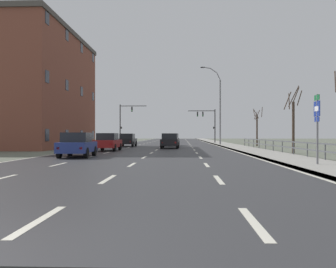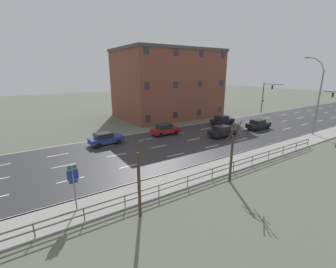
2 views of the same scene
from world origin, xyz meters
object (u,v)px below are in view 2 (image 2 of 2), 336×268
object	(u,v)px
car_distant	(222,120)
highway_sign	(74,182)
car_far_left	(222,131)
car_mid_centre	(106,138)
car_near_left	(258,124)
brick_building	(167,83)
street_lamp_midground	(318,98)
car_far_right	(165,129)
traffic_signal_left	(266,94)

from	to	relation	value
car_distant	highway_sign	bearing A→B (deg)	-63.99
car_far_left	car_mid_centre	bearing A→B (deg)	-108.55
car_near_left	brick_building	distance (m)	19.35
car_far_left	brick_building	world-z (taller)	brick_building
car_mid_centre	car_distant	bearing A→B (deg)	86.34
car_mid_centre	brick_building	distance (m)	21.68
street_lamp_midground	brick_building	size ratio (longest dim) A/B	0.56
street_lamp_midground	car_distant	world-z (taller)	street_lamp_midground
car_far_right	car_near_left	size ratio (longest dim) A/B	1.00
street_lamp_midground	car_far_left	xyz separation A→B (m)	(-6.30, -11.53, -4.43)
street_lamp_midground	car_far_left	distance (m)	13.86
street_lamp_midground	car_distant	size ratio (longest dim) A/B	2.62
highway_sign	car_far_right	size ratio (longest dim) A/B	0.79
car_near_left	traffic_signal_left	bearing A→B (deg)	121.69
car_mid_centre	car_near_left	world-z (taller)	same
highway_sign	traffic_signal_left	bearing A→B (deg)	110.17
traffic_signal_left	car_mid_centre	bearing A→B (deg)	-85.44
brick_building	highway_sign	bearing A→B (deg)	-42.94
car_far_left	brick_building	xyz separation A→B (m)	(-17.60, 2.23, 5.67)
car_mid_centre	car_far_left	bearing A→B (deg)	66.51
car_distant	brick_building	distance (m)	13.91
car_far_right	car_near_left	world-z (taller)	same
traffic_signal_left	car_far_left	bearing A→B (deg)	-68.87
car_distant	car_far_left	bearing A→B (deg)	-45.24
car_far_left	car_distant	distance (m)	7.61
traffic_signal_left	car_far_right	distance (m)	27.91
highway_sign	car_distant	bearing A→B (deg)	115.52
brick_building	traffic_signal_left	bearing A→B (deg)	64.09
highway_sign	car_near_left	size ratio (longest dim) A/B	0.79
street_lamp_midground	brick_building	world-z (taller)	brick_building
highway_sign	car_far_left	xyz separation A→B (m)	(-7.27, 20.91, -1.27)
traffic_signal_left	brick_building	world-z (taller)	brick_building
car_near_left	car_far_right	bearing A→B (deg)	-110.41
street_lamp_midground	brick_building	bearing A→B (deg)	-158.74
car_distant	street_lamp_midground	bearing A→B (deg)	28.13
highway_sign	brick_building	xyz separation A→B (m)	(-24.87, 23.14, 4.40)
brick_building	car_far_right	bearing A→B (deg)	-34.08
street_lamp_midground	highway_sign	size ratio (longest dim) A/B	3.32
highway_sign	car_distant	distance (m)	29.24
car_far_left	car_distant	bearing A→B (deg)	135.78
car_distant	brick_building	xyz separation A→B (m)	(-12.29, -3.22, 5.67)
car_near_left	car_distant	bearing A→B (deg)	-155.17
brick_building	car_near_left	bearing A→B (deg)	17.83
street_lamp_midground	car_mid_centre	xyz separation A→B (m)	(-11.69, -26.29, -4.43)
car_far_left	car_distant	xyz separation A→B (m)	(-5.31, 5.45, 0.00)
street_lamp_midground	traffic_signal_left	xyz separation A→B (m)	(-14.57, 9.89, -1.06)
car_mid_centre	brick_building	xyz separation A→B (m)	(-12.21, 16.99, 5.67)
car_mid_centre	car_far_left	world-z (taller)	same
car_far_right	traffic_signal_left	bearing A→B (deg)	96.61
highway_sign	street_lamp_midground	bearing A→B (deg)	91.73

